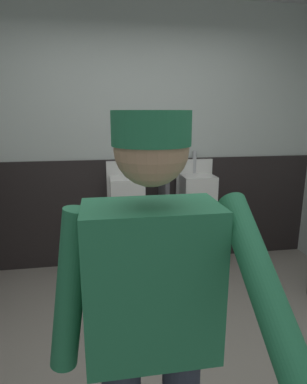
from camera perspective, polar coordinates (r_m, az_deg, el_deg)
name	(u,v)px	position (r m, az deg, el deg)	size (l,w,h in m)	color
ground_plane	(168,383)	(2.37, 2.53, -30.73)	(4.59, 4.09, 0.04)	gray
wall_back	(135,139)	(3.48, -3.36, 9.31)	(4.59, 0.12, 2.73)	silver
wainscot_band_back	(136,212)	(3.56, -3.05, -3.48)	(3.99, 0.03, 1.16)	black
urinal_left	(127,198)	(3.35, -4.74, -1.08)	(0.40, 0.34, 1.24)	white
urinal_middle	(197,195)	(3.49, 7.63, -0.56)	(0.40, 0.34, 1.24)	white
privacy_divider_panel	(164,182)	(3.29, 1.82, 1.78)	(0.04, 0.40, 0.90)	#4C4C51
person	(152,313)	(1.17, -0.26, -20.63)	(0.66, 0.60, 1.65)	#2D3342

